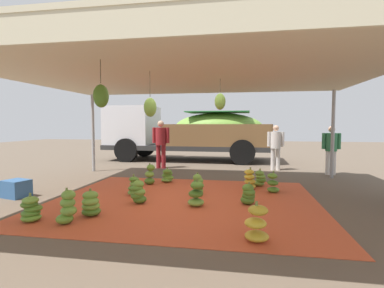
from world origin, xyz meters
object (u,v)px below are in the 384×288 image
banana_bunch_11 (31,210)px  banana_bunch_8 (273,184)px  banana_bunch_10 (198,185)px  crate_0 (16,189)px  banana_bunch_4 (91,204)px  worker_0 (276,144)px  banana_bunch_1 (67,208)px  banana_bunch_2 (248,195)px  banana_bunch_9 (250,180)px  worker_2 (331,146)px  cargo_truck_main (185,131)px  banana_bunch_12 (138,193)px  banana_bunch_6 (260,179)px  banana_bunch_13 (134,187)px  banana_bunch_0 (196,195)px  banana_bunch_5 (167,176)px  banana_bunch_7 (257,225)px  worker_1 (161,140)px  banana_bunch_3 (150,175)px

banana_bunch_11 → banana_bunch_8: bearing=33.8°
banana_bunch_10 → crate_0: (-3.87, -0.84, -0.04)m
banana_bunch_4 → worker_0: worker_0 is taller
worker_0 → banana_bunch_1: bearing=-121.6°
banana_bunch_2 → banana_bunch_9: banana_bunch_9 is taller
banana_bunch_8 → banana_bunch_10: size_ratio=1.02×
banana_bunch_1 → banana_bunch_4: 0.46m
worker_2 → banana_bunch_2: bearing=-123.3°
cargo_truck_main → crate_0: (-2.32, -7.24, -1.10)m
banana_bunch_12 → cargo_truck_main: 7.40m
banana_bunch_8 → crate_0: banana_bunch_8 is taller
banana_bunch_6 → banana_bunch_13: bearing=-152.8°
banana_bunch_8 → banana_bunch_11: banana_bunch_8 is taller
crate_0 → banana_bunch_0: bearing=-0.9°
banana_bunch_5 → banana_bunch_6: bearing=-3.3°
banana_bunch_11 → worker_2: (6.14, 5.61, 0.70)m
banana_bunch_10 → worker_0: size_ratio=0.32×
banana_bunch_6 → banana_bunch_2: bearing=-100.3°
worker_2 → crate_0: 8.73m
banana_bunch_10 → banana_bunch_2: bearing=-28.9°
cargo_truck_main → worker_2: cargo_truck_main is taller
banana_bunch_7 → worker_2: 6.41m
banana_bunch_13 → worker_1: (-0.53, 4.10, 0.81)m
banana_bunch_4 → cargo_truck_main: (0.04, 8.21, 1.08)m
banana_bunch_5 → worker_2: worker_2 is taller
banana_bunch_6 → banana_bunch_13: 3.19m
banana_bunch_7 → cargo_truck_main: size_ratio=0.08×
banana_bunch_4 → banana_bunch_6: bearing=44.9°
banana_bunch_9 → banana_bunch_10: size_ratio=1.07×
banana_bunch_11 → worker_2: 8.35m
banana_bunch_4 → crate_0: 2.48m
banana_bunch_9 → crate_0: (-5.03, -1.65, -0.04)m
banana_bunch_0 → worker_0: bearing=68.0°
banana_bunch_2 → worker_2: size_ratio=0.29×
banana_bunch_12 → banana_bunch_13: bearing=118.2°
banana_bunch_8 → worker_2: 3.59m
worker_2 → banana_bunch_6: bearing=-136.3°
banana_bunch_11 → banana_bunch_4: bearing=26.4°
banana_bunch_0 → banana_bunch_2: 1.04m
banana_bunch_7 → banana_bunch_12: (-2.24, 1.55, -0.01)m
banana_bunch_1 → banana_bunch_6: 4.68m
banana_bunch_4 → worker_0: 6.96m
banana_bunch_2 → cargo_truck_main: 7.57m
banana_bunch_3 → crate_0: banana_bunch_3 is taller
banana_bunch_4 → banana_bunch_11: (-0.83, -0.41, -0.01)m
banana_bunch_7 → banana_bunch_11: banana_bunch_7 is taller
banana_bunch_8 → worker_0: bearing=83.1°
banana_bunch_3 → cargo_truck_main: size_ratio=0.08×
banana_bunch_0 → banana_bunch_12: size_ratio=1.05×
worker_1 → banana_bunch_2: bearing=-55.7°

